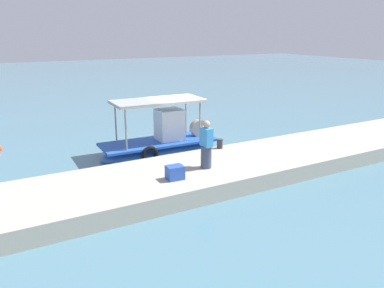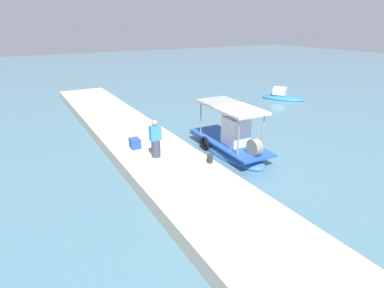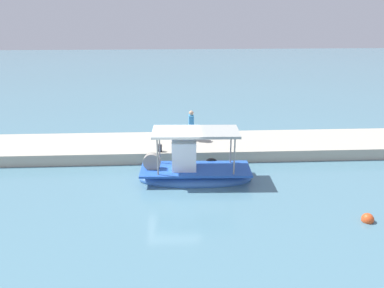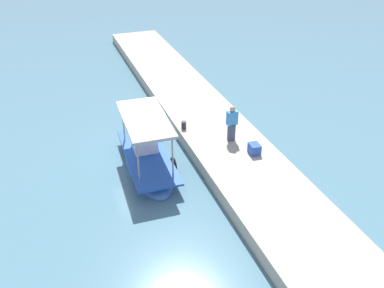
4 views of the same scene
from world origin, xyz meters
TOP-DOWN VIEW (x-y plane):
  - ground_plane at (0.00, 0.00)m, footprint 120.00×120.00m
  - dock_quay at (0.00, -3.99)m, footprint 36.00×3.62m
  - main_fishing_boat at (-0.95, -0.20)m, footprint 5.37×2.04m
  - fisherman_near_bollard at (-1.05, -4.21)m, footprint 0.39×0.49m
  - mooring_bollard at (0.68, -2.47)m, footprint 0.24×0.24m
  - cargo_crate at (-2.52, -4.66)m, footprint 0.57×0.46m
  - marker_buoy at (-7.35, 3.87)m, footprint 0.47×0.47m
  - moored_boat_near at (-8.20, 10.82)m, footprint 3.83×3.47m

SIDE VIEW (x-z plane):
  - ground_plane at x=0.00m, z-range 0.00..0.00m
  - marker_buoy at x=-7.35m, z-range -0.14..0.33m
  - moored_boat_near at x=-8.20m, z-range -0.46..0.76m
  - dock_quay at x=0.00m, z-range 0.00..0.60m
  - main_fishing_boat at x=-0.95m, z-range -0.94..1.85m
  - mooring_bollard at x=0.68m, z-range 0.60..0.99m
  - cargo_crate at x=-2.52m, z-range 0.60..1.06m
  - fisherman_near_bollard at x=-1.05m, z-range 0.53..2.23m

